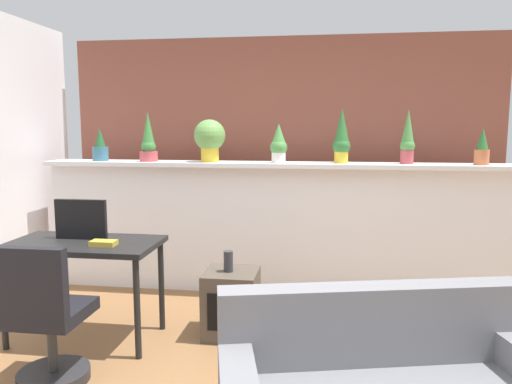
{
  "coord_description": "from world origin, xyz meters",
  "views": [
    {
      "loc": [
        0.45,
        -2.54,
        1.59
      ],
      "look_at": [
        -0.07,
        1.19,
        1.08
      ],
      "focal_mm": 34.25,
      "sensor_mm": 36.0,
      "label": 1
    }
  ],
  "objects_px": {
    "potted_plant_4": "(342,137)",
    "tv_monitor": "(81,219)",
    "office_chair": "(46,326)",
    "potted_plant_1": "(148,141)",
    "desk": "(84,253)",
    "potted_plant_6": "(482,148)",
    "potted_plant_5": "(408,139)",
    "book_on_desk": "(103,243)",
    "potted_plant_2": "(210,138)",
    "potted_plant_3": "(279,144)",
    "side_cube_shelf": "(231,303)",
    "vase_on_shelf": "(228,261)",
    "potted_plant_0": "(100,147)"
  },
  "relations": [
    {
      "from": "potted_plant_4",
      "to": "tv_monitor",
      "type": "distance_m",
      "value": 2.33
    },
    {
      "from": "office_chair",
      "to": "potted_plant_1",
      "type": "bearing_deg",
      "value": 90.17
    },
    {
      "from": "potted_plant_1",
      "to": "desk",
      "type": "distance_m",
      "value": 1.42
    },
    {
      "from": "potted_plant_4",
      "to": "potted_plant_6",
      "type": "bearing_deg",
      "value": -2.01
    },
    {
      "from": "potted_plant_5",
      "to": "book_on_desk",
      "type": "xyz_separation_m",
      "value": [
        -2.27,
        -1.3,
        -0.71
      ]
    },
    {
      "from": "potted_plant_1",
      "to": "office_chair",
      "type": "relative_size",
      "value": 0.51
    },
    {
      "from": "potted_plant_2",
      "to": "potted_plant_3",
      "type": "bearing_deg",
      "value": -4.78
    },
    {
      "from": "potted_plant_2",
      "to": "potted_plant_4",
      "type": "distance_m",
      "value": 1.23
    },
    {
      "from": "side_cube_shelf",
      "to": "book_on_desk",
      "type": "height_order",
      "value": "book_on_desk"
    },
    {
      "from": "potted_plant_5",
      "to": "side_cube_shelf",
      "type": "relative_size",
      "value": 0.97
    },
    {
      "from": "potted_plant_2",
      "to": "desk",
      "type": "bearing_deg",
      "value": -118.82
    },
    {
      "from": "potted_plant_3",
      "to": "tv_monitor",
      "type": "xyz_separation_m",
      "value": [
        -1.38,
        -1.08,
        -0.53
      ]
    },
    {
      "from": "potted_plant_4",
      "to": "desk",
      "type": "distance_m",
      "value": 2.4
    },
    {
      "from": "potted_plant_1",
      "to": "book_on_desk",
      "type": "distance_m",
      "value": 1.45
    },
    {
      "from": "book_on_desk",
      "to": "desk",
      "type": "bearing_deg",
      "value": 155.2
    },
    {
      "from": "potted_plant_3",
      "to": "desk",
      "type": "distance_m",
      "value": 1.92
    },
    {
      "from": "potted_plant_2",
      "to": "potted_plant_5",
      "type": "xyz_separation_m",
      "value": [
        1.8,
        -0.01,
        -0.0
      ]
    },
    {
      "from": "tv_monitor",
      "to": "vase_on_shelf",
      "type": "bearing_deg",
      "value": 7.35
    },
    {
      "from": "desk",
      "to": "potted_plant_6",
      "type": "bearing_deg",
      "value": 20.74
    },
    {
      "from": "office_chair",
      "to": "potted_plant_0",
      "type": "bearing_deg",
      "value": 104.92
    },
    {
      "from": "potted_plant_4",
      "to": "tv_monitor",
      "type": "relative_size",
      "value": 1.25
    },
    {
      "from": "potted_plant_3",
      "to": "book_on_desk",
      "type": "distance_m",
      "value": 1.81
    },
    {
      "from": "potted_plant_4",
      "to": "vase_on_shelf",
      "type": "height_order",
      "value": "potted_plant_4"
    },
    {
      "from": "potted_plant_3",
      "to": "book_on_desk",
      "type": "bearing_deg",
      "value": -131.9
    },
    {
      "from": "side_cube_shelf",
      "to": "potted_plant_2",
      "type": "bearing_deg",
      "value": 111.5
    },
    {
      "from": "desk",
      "to": "side_cube_shelf",
      "type": "xyz_separation_m",
      "value": [
        1.06,
        0.22,
        -0.42
      ]
    },
    {
      "from": "potted_plant_3",
      "to": "vase_on_shelf",
      "type": "distance_m",
      "value": 1.3
    },
    {
      "from": "side_cube_shelf",
      "to": "vase_on_shelf",
      "type": "bearing_deg",
      "value": -173.44
    },
    {
      "from": "potted_plant_4",
      "to": "tv_monitor",
      "type": "height_order",
      "value": "potted_plant_4"
    },
    {
      "from": "potted_plant_4",
      "to": "side_cube_shelf",
      "type": "xyz_separation_m",
      "value": [
        -0.83,
        -0.99,
        -1.24
      ]
    },
    {
      "from": "potted_plant_4",
      "to": "vase_on_shelf",
      "type": "relative_size",
      "value": 3.13
    },
    {
      "from": "potted_plant_5",
      "to": "side_cube_shelf",
      "type": "bearing_deg",
      "value": -145.2
    },
    {
      "from": "book_on_desk",
      "to": "office_chair",
      "type": "bearing_deg",
      "value": -101.22
    },
    {
      "from": "potted_plant_0",
      "to": "side_cube_shelf",
      "type": "xyz_separation_m",
      "value": [
        1.47,
        -0.96,
        -1.14
      ]
    },
    {
      "from": "potted_plant_1",
      "to": "potted_plant_6",
      "type": "xyz_separation_m",
      "value": [
        3.02,
        -0.01,
        -0.05
      ]
    },
    {
      "from": "side_cube_shelf",
      "to": "office_chair",
      "type": "bearing_deg",
      "value": -137.46
    },
    {
      "from": "potted_plant_6",
      "to": "office_chair",
      "type": "relative_size",
      "value": 0.35
    },
    {
      "from": "potted_plant_3",
      "to": "desk",
      "type": "relative_size",
      "value": 0.33
    },
    {
      "from": "potted_plant_0",
      "to": "vase_on_shelf",
      "type": "height_order",
      "value": "potted_plant_0"
    },
    {
      "from": "potted_plant_3",
      "to": "potted_plant_5",
      "type": "xyz_separation_m",
      "value": [
        1.15,
        0.04,
        0.05
      ]
    },
    {
      "from": "tv_monitor",
      "to": "side_cube_shelf",
      "type": "xyz_separation_m",
      "value": [
        1.12,
        0.14,
        -0.65
      ]
    },
    {
      "from": "tv_monitor",
      "to": "book_on_desk",
      "type": "height_order",
      "value": "tv_monitor"
    },
    {
      "from": "potted_plant_4",
      "to": "vase_on_shelf",
      "type": "distance_m",
      "value": 1.6
    },
    {
      "from": "potted_plant_3",
      "to": "side_cube_shelf",
      "type": "xyz_separation_m",
      "value": [
        -0.27,
        -0.94,
        -1.18
      ]
    },
    {
      "from": "desk",
      "to": "office_chair",
      "type": "distance_m",
      "value": 0.73
    },
    {
      "from": "potted_plant_1",
      "to": "potted_plant_3",
      "type": "relative_size",
      "value": 1.3
    },
    {
      "from": "potted_plant_0",
      "to": "tv_monitor",
      "type": "distance_m",
      "value": 1.26
    },
    {
      "from": "potted_plant_4",
      "to": "desk",
      "type": "height_order",
      "value": "potted_plant_4"
    },
    {
      "from": "potted_plant_3",
      "to": "potted_plant_5",
      "type": "bearing_deg",
      "value": 2.08
    },
    {
      "from": "potted_plant_2",
      "to": "desk",
      "type": "height_order",
      "value": "potted_plant_2"
    }
  ]
}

